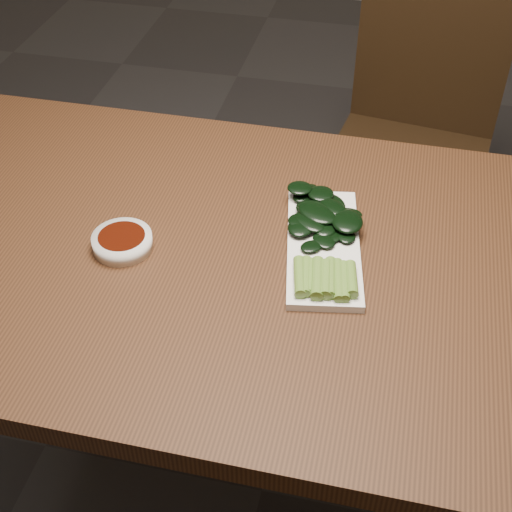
# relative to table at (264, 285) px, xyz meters

# --- Properties ---
(ground) EXTENTS (6.00, 6.00, 0.00)m
(ground) POSITION_rel_table_xyz_m (0.00, 0.00, -0.68)
(ground) COLOR #312E2E
(ground) RESTS_ON ground
(table) EXTENTS (1.40, 0.80, 0.75)m
(table) POSITION_rel_table_xyz_m (0.00, 0.00, 0.00)
(table) COLOR #402312
(table) RESTS_ON ground
(chair_far) EXTENTS (0.47, 0.47, 0.89)m
(chair_far) POSITION_rel_table_xyz_m (0.24, 0.88, -0.19)
(chair_far) COLOR black
(chair_far) RESTS_ON ground
(sauce_bowl) EXTENTS (0.10, 0.10, 0.03)m
(sauce_bowl) POSITION_rel_table_xyz_m (-0.24, -0.04, 0.09)
(sauce_bowl) COLOR white
(sauce_bowl) RESTS_ON table
(serving_plate) EXTENTS (0.17, 0.31, 0.01)m
(serving_plate) POSITION_rel_table_xyz_m (0.09, 0.03, 0.08)
(serving_plate) COLOR white
(serving_plate) RESTS_ON table
(gai_lan) EXTENTS (0.16, 0.30, 0.03)m
(gai_lan) POSITION_rel_table_xyz_m (0.09, 0.05, 0.10)
(gai_lan) COLOR olive
(gai_lan) RESTS_ON serving_plate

